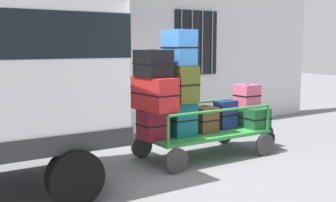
% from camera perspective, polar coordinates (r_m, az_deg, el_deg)
% --- Properties ---
extents(ground_plane, '(40.00, 40.00, 0.00)m').
position_cam_1_polar(ground_plane, '(6.81, 1.68, -8.93)').
color(ground_plane, slate).
extents(building_wall, '(12.00, 0.38, 5.00)m').
position_cam_1_polar(building_wall, '(8.90, -8.38, 11.13)').
color(building_wall, silver).
rests_on(building_wall, ground).
extents(luggage_cart, '(2.28, 1.15, 0.44)m').
position_cam_1_polar(luggage_cart, '(7.32, 4.95, -4.84)').
color(luggage_cart, '#2D8438').
rests_on(luggage_cart, ground).
extents(cart_railing, '(2.17, 1.01, 0.47)m').
position_cam_1_polar(cart_railing, '(7.24, 4.99, -1.29)').
color(cart_railing, '#2D8438').
rests_on(cart_railing, luggage_cart).
extents(suitcase_left_bottom, '(0.44, 0.41, 0.47)m').
position_cam_1_polar(suitcase_left_bottom, '(6.71, -2.07, -3.24)').
color(suitcase_left_bottom, maroon).
rests_on(suitcase_left_bottom, luggage_cart).
extents(suitcase_left_middle, '(0.45, 0.87, 0.53)m').
position_cam_1_polar(suitcase_left_middle, '(6.61, -1.95, 1.01)').
color(suitcase_left_middle, '#B21E1E').
rests_on(suitcase_left_middle, suitcase_left_bottom).
extents(suitcase_left_top, '(0.48, 0.56, 0.43)m').
position_cam_1_polar(suitcase_left_top, '(6.59, -2.05, 5.20)').
color(suitcase_left_top, black).
rests_on(suitcase_left_top, suitcase_left_middle).
extents(suitcase_midleft_bottom, '(0.43, 0.53, 0.57)m').
position_cam_1_polar(suitcase_midleft_bottom, '(6.98, 1.53, -2.43)').
color(suitcase_midleft_bottom, '#0F5960').
rests_on(suitcase_midleft_bottom, luggage_cart).
extents(suitcase_midleft_middle, '(0.40, 0.57, 0.61)m').
position_cam_1_polar(suitcase_midleft_middle, '(6.86, 1.76, 2.35)').
color(suitcase_midleft_middle, '#4C5119').
rests_on(suitcase_midleft_middle, suitcase_midleft_bottom).
extents(suitcase_midleft_top, '(0.40, 0.57, 0.59)m').
position_cam_1_polar(suitcase_midleft_top, '(6.87, 1.53, 7.35)').
color(suitcase_midleft_top, '#3372C6').
rests_on(suitcase_midleft_top, suitcase_midleft_middle).
extents(suitcase_center_bottom, '(0.41, 0.42, 0.45)m').
position_cam_1_polar(suitcase_center_bottom, '(7.27, 4.95, -2.53)').
color(suitcase_center_bottom, brown).
rests_on(suitcase_center_bottom, luggage_cart).
extents(suitcase_midright_bottom, '(0.42, 0.29, 0.52)m').
position_cam_1_polar(suitcase_midright_bottom, '(7.60, 7.90, -1.86)').
color(suitcase_midright_bottom, navy).
rests_on(suitcase_midright_bottom, luggage_cart).
extents(suitcase_right_bottom, '(0.45, 0.90, 0.37)m').
position_cam_1_polar(suitcase_right_bottom, '(7.93, 10.79, -2.05)').
color(suitcase_right_bottom, '#194C28').
rests_on(suitcase_right_bottom, luggage_cart).
extents(suitcase_right_middle, '(0.38, 0.38, 0.41)m').
position_cam_1_polar(suitcase_right_middle, '(7.89, 10.79, 0.77)').
color(suitcase_right_middle, '#CC4C72').
rests_on(suitcase_right_middle, suitcase_right_bottom).
extents(backpack, '(0.27, 0.22, 0.44)m').
position_cam_1_polar(backpack, '(8.23, 13.54, -4.66)').
color(backpack, black).
rests_on(backpack, ground).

